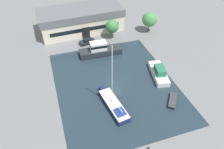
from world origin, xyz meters
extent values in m
plane|color=slate|center=(0.00, 0.00, 0.00)|extent=(440.00, 440.00, 0.00)
cube|color=#1E2D38|center=(0.00, 0.00, 0.00)|extent=(26.46, 33.12, 0.01)
cube|color=beige|center=(-1.75, 28.26, 2.40)|extent=(25.27, 11.81, 4.79)
cube|color=#565B60|center=(-1.75, 28.26, 5.89)|extent=(26.03, 12.16, 2.19)
cube|color=black|center=(-1.52, 22.86, 1.68)|extent=(2.40, 0.16, 3.36)
cube|color=black|center=(-1.52, 22.87, 2.64)|extent=(21.09, 0.94, 1.20)
cylinder|color=brown|center=(5.89, 20.30, 1.15)|extent=(0.30, 0.30, 2.30)
sphere|color=#387A3D|center=(5.89, 20.30, 3.78)|extent=(3.94, 3.94, 3.94)
cylinder|color=brown|center=(17.99, 20.37, 1.21)|extent=(0.33, 0.33, 2.43)
sphere|color=#428447|center=(17.99, 20.37, 4.11)|extent=(4.49, 4.49, 4.49)
cube|color=#1E2328|center=(-2.05, 19.25, 0.67)|extent=(4.67, 2.45, 0.77)
cube|color=black|center=(-1.87, 19.27, 1.33)|extent=(2.52, 1.95, 0.55)
cube|color=black|center=(-3.03, 19.12, 1.30)|extent=(0.23, 1.51, 0.44)
cylinder|color=black|center=(-3.32, 18.23, 0.30)|extent=(0.62, 0.28, 0.60)
cylinder|color=black|center=(-3.53, 19.91, 0.30)|extent=(0.62, 0.28, 0.60)
cylinder|color=black|center=(-0.57, 18.59, 0.30)|extent=(0.62, 0.28, 0.60)
cylinder|color=black|center=(-0.78, 20.26, 0.30)|extent=(0.62, 0.28, 0.60)
cube|color=#19234C|center=(-2.61, -6.51, 0.55)|extent=(4.01, 9.92, 1.08)
cube|color=#19234C|center=(-3.39, -1.15, 0.55)|extent=(1.35, 1.36, 1.08)
cube|color=silver|center=(-2.61, -6.51, 1.13)|extent=(3.85, 9.53, 0.08)
cylinder|color=silver|center=(-2.72, -5.79, 7.82)|extent=(0.16, 0.16, 13.30)
cylinder|color=silver|center=(-2.40, -7.94, 2.27)|extent=(0.74, 4.31, 0.12)
cube|color=navy|center=(-2.23, -9.13, 1.32)|extent=(2.14, 2.37, 0.30)
cube|color=#23282D|center=(0.19, 12.93, 0.80)|extent=(11.45, 3.87, 1.58)
cube|color=black|center=(0.19, 12.93, 0.15)|extent=(11.57, 3.94, 0.18)
cube|color=silver|center=(-0.37, 12.96, 2.68)|extent=(4.41, 2.60, 2.19)
cube|color=black|center=(-0.37, 12.96, 2.90)|extent=(4.50, 2.67, 0.70)
cube|color=#23282D|center=(9.57, -8.96, 0.33)|extent=(3.58, 4.18, 0.64)
cube|color=#333338|center=(9.57, -8.96, 0.68)|extent=(3.75, 4.36, 0.08)
cube|color=silver|center=(10.87, -0.18, 0.64)|extent=(4.59, 9.06, 1.27)
cube|color=#236647|center=(10.77, -0.69, 2.02)|extent=(2.71, 3.80, 1.49)
cylinder|color=black|center=(0.03, -17.42, 0.27)|extent=(0.25, 0.25, 0.53)
sphere|color=black|center=(0.03, -17.42, 0.61)|extent=(0.27, 0.27, 0.27)
camera|label=1|loc=(-12.36, -34.97, 33.76)|focal=35.00mm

